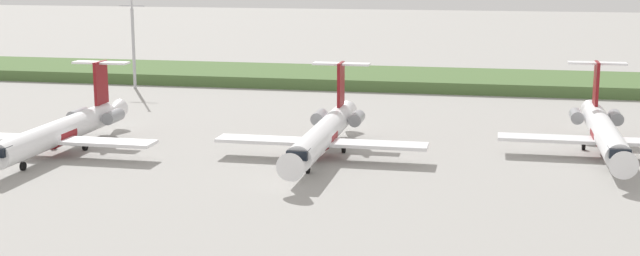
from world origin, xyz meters
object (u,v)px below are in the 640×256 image
Objects in this scene: regional_jet_second at (61,131)px; antenna_mast at (133,36)px; regional_jet_fourth at (604,132)px; regional_jet_third at (324,133)px.

regional_jet_second is 1.50× the size of antenna_mast.
regional_jet_second is 48.64m from antenna_mast.
antenna_mast is at bearing 153.26° from regional_jet_fourth.
antenna_mast reaches higher than regional_jet_third.
regional_jet_second is at bearing -76.06° from antenna_mast.
regional_jet_third is 1.00× the size of regional_jet_fourth.
antenna_mast is at bearing 133.61° from regional_jet_third.
regional_jet_second is 28.98m from regional_jet_third.
antenna_mast is (-70.19, 35.36, 6.09)m from regional_jet_fourth.
regional_jet_fourth is at bearing 12.95° from regional_jet_third.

